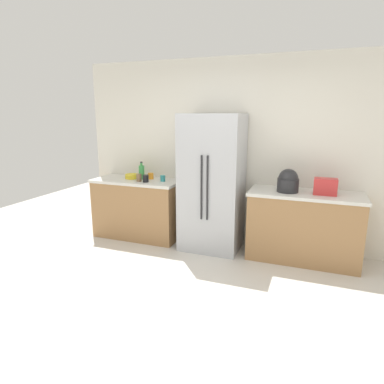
# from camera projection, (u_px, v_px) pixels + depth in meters

# --- Properties ---
(ground_plane) EXTENTS (9.66, 9.66, 0.00)m
(ground_plane) POSITION_uv_depth(u_px,v_px,m) (182.00, 307.00, 3.30)
(ground_plane) COLOR beige
(kitchen_back_panel) EXTENTS (4.61, 0.10, 2.64)m
(kitchen_back_panel) POSITION_uv_depth(u_px,v_px,m) (233.00, 153.00, 4.79)
(kitchen_back_panel) COLOR silver
(kitchen_back_panel) RESTS_ON ground_plane
(counter_left) EXTENTS (1.34, 0.62, 0.90)m
(counter_left) POSITION_uv_depth(u_px,v_px,m) (138.00, 208.00, 5.15)
(counter_left) COLOR #9E7247
(counter_left) RESTS_ON ground_plane
(counter_right) EXTENTS (1.41, 0.62, 0.90)m
(counter_right) POSITION_uv_depth(u_px,v_px,m) (303.00, 226.00, 4.30)
(counter_right) COLOR #9E7247
(counter_right) RESTS_ON ground_plane
(refrigerator) EXTENTS (0.82, 0.66, 1.88)m
(refrigerator) POSITION_uv_depth(u_px,v_px,m) (212.00, 183.00, 4.59)
(refrigerator) COLOR #B2B5BA
(refrigerator) RESTS_ON ground_plane
(toaster) EXTENTS (0.27, 0.16, 0.20)m
(toaster) POSITION_uv_depth(u_px,v_px,m) (325.00, 187.00, 4.08)
(toaster) COLOR red
(toaster) RESTS_ON counter_right
(rice_cooker) EXTENTS (0.27, 0.27, 0.30)m
(rice_cooker) POSITION_uv_depth(u_px,v_px,m) (288.00, 182.00, 4.22)
(rice_cooker) COLOR #262628
(rice_cooker) RESTS_ON counter_right
(bottle_a) EXTENTS (0.08, 0.08, 0.27)m
(bottle_a) POSITION_uv_depth(u_px,v_px,m) (142.00, 172.00, 5.06)
(bottle_a) COLOR green
(bottle_a) RESTS_ON counter_left
(cup_a) EXTENTS (0.07, 0.07, 0.09)m
(cup_a) POSITION_uv_depth(u_px,v_px,m) (163.00, 178.00, 4.90)
(cup_a) COLOR teal
(cup_a) RESTS_ON counter_left
(cup_b) EXTENTS (0.08, 0.08, 0.11)m
(cup_b) POSITION_uv_depth(u_px,v_px,m) (139.00, 178.00, 4.90)
(cup_b) COLOR brown
(cup_b) RESTS_ON counter_left
(cup_c) EXTENTS (0.09, 0.09, 0.09)m
(cup_c) POSITION_uv_depth(u_px,v_px,m) (151.00, 176.00, 5.07)
(cup_c) COLOR orange
(cup_c) RESTS_ON counter_left
(cup_d) EXTENTS (0.09, 0.09, 0.11)m
(cup_d) POSITION_uv_depth(u_px,v_px,m) (146.00, 178.00, 4.84)
(cup_d) COLOR black
(cup_d) RESTS_ON counter_left
(bowl_a) EXTENTS (0.20, 0.20, 0.07)m
(bowl_a) POSITION_uv_depth(u_px,v_px,m) (132.00, 176.00, 5.11)
(bowl_a) COLOR yellow
(bowl_a) RESTS_ON counter_left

